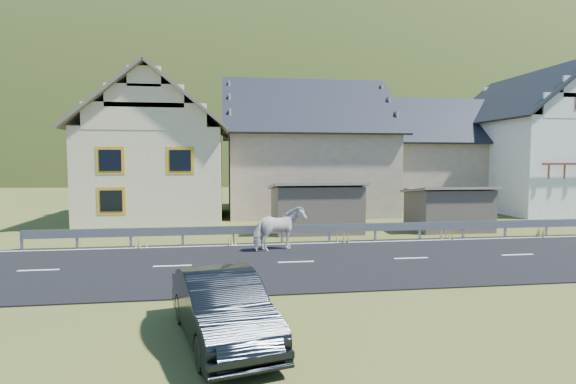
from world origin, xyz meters
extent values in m
plane|color=#3F4D21|center=(0.00, 0.00, 0.00)|extent=(160.00, 160.00, 0.00)
cube|color=black|center=(0.00, 0.00, 0.02)|extent=(60.00, 7.00, 0.04)
cube|color=silver|center=(0.00, 0.00, 0.04)|extent=(60.00, 6.60, 0.01)
cube|color=#93969B|center=(0.00, 3.68, 0.58)|extent=(28.00, 0.08, 0.34)
cube|color=#93969B|center=(-14.00, 3.70, 0.35)|extent=(0.10, 0.06, 0.70)
cube|color=#93969B|center=(-12.00, 3.70, 0.35)|extent=(0.10, 0.06, 0.70)
cube|color=#93969B|center=(-10.00, 3.70, 0.35)|extent=(0.10, 0.06, 0.70)
cube|color=#93969B|center=(-8.00, 3.70, 0.35)|extent=(0.10, 0.06, 0.70)
cube|color=#93969B|center=(-6.00, 3.70, 0.35)|extent=(0.10, 0.06, 0.70)
cube|color=#93969B|center=(-4.00, 3.70, 0.35)|extent=(0.10, 0.06, 0.70)
cube|color=#93969B|center=(-2.00, 3.70, 0.35)|extent=(0.10, 0.06, 0.70)
cube|color=#93969B|center=(0.00, 3.70, 0.35)|extent=(0.10, 0.06, 0.70)
cube|color=#93969B|center=(2.00, 3.70, 0.35)|extent=(0.10, 0.06, 0.70)
cube|color=#93969B|center=(4.00, 3.70, 0.35)|extent=(0.10, 0.06, 0.70)
cube|color=#93969B|center=(6.00, 3.70, 0.35)|extent=(0.10, 0.06, 0.70)
cube|color=#93969B|center=(8.00, 3.70, 0.35)|extent=(0.10, 0.06, 0.70)
cube|color=brown|center=(-2.00, 6.50, 1.10)|extent=(4.30, 3.30, 2.40)
cube|color=brown|center=(4.50, 6.00, 1.00)|extent=(3.80, 2.90, 2.20)
cube|color=beige|center=(-10.00, 12.00, 2.50)|extent=(7.00, 9.00, 5.00)
cube|color=gold|center=(-11.60, 7.50, 3.40)|extent=(1.30, 0.12, 1.30)
cube|color=gold|center=(-8.40, 7.50, 3.40)|extent=(1.30, 0.12, 1.30)
cube|color=gold|center=(-11.60, 7.50, 1.50)|extent=(1.30, 0.12, 1.30)
cube|color=tan|center=(-12.00, 13.50, 6.56)|extent=(0.70, 0.70, 2.40)
cube|color=tan|center=(-1.00, 15.00, 2.50)|extent=(10.00, 9.00, 5.00)
cube|color=tan|center=(9.00, 17.00, 2.30)|extent=(9.00, 8.00, 4.60)
cube|color=white|center=(15.00, 14.00, 3.00)|extent=(8.00, 10.00, 6.00)
ellipsoid|color=#1F3615|center=(5.00, 180.00, -20.00)|extent=(440.00, 280.00, 260.00)
ellipsoid|color=black|center=(-55.00, 110.00, 6.00)|extent=(76.00, 50.00, 28.00)
imported|color=silver|center=(-4.32, 2.00, 0.86)|extent=(1.58, 2.13, 1.64)
imported|color=black|center=(-6.40, -6.11, 0.64)|extent=(2.25, 4.13, 1.29)
camera|label=1|loc=(-6.33, -14.47, 3.40)|focal=28.00mm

